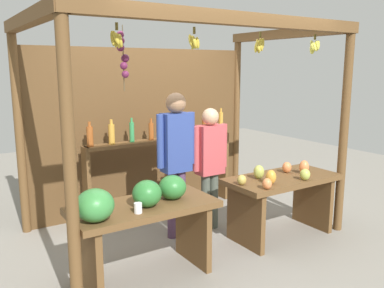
% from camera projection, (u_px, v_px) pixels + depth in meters
% --- Properties ---
extents(ground_plane, '(12.00, 12.00, 0.00)m').
position_uv_depth(ground_plane, '(183.00, 230.00, 4.92)').
color(ground_plane, gray).
rests_on(ground_plane, ground).
extents(market_stall, '(3.31, 2.09, 2.43)m').
position_uv_depth(market_stall, '(163.00, 111.00, 5.04)').
color(market_stall, brown).
rests_on(market_stall, ground).
extents(fruit_counter_left, '(1.38, 0.68, 0.98)m').
position_uv_depth(fruit_counter_left, '(140.00, 214.00, 3.66)').
color(fruit_counter_left, brown).
rests_on(fruit_counter_left, ground).
extents(fruit_counter_right, '(1.34, 0.65, 0.87)m').
position_uv_depth(fruit_counter_right, '(281.00, 191.00, 4.66)').
color(fruit_counter_right, brown).
rests_on(fruit_counter_right, ground).
extents(bottle_shelf_unit, '(2.12, 0.22, 1.36)m').
position_uv_depth(bottle_shelf_unit, '(161.00, 153.00, 5.44)').
color(bottle_shelf_unit, brown).
rests_on(bottle_shelf_unit, ground).
extents(vendor_man, '(0.48, 0.23, 1.67)m').
position_uv_depth(vendor_man, '(176.00, 152.00, 4.57)').
color(vendor_man, '#513654').
rests_on(vendor_man, ground).
extents(vendor_woman, '(0.48, 0.20, 1.47)m').
position_uv_depth(vendor_woman, '(210.00, 159.00, 4.82)').
color(vendor_woman, '#474F43').
rests_on(vendor_woman, ground).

